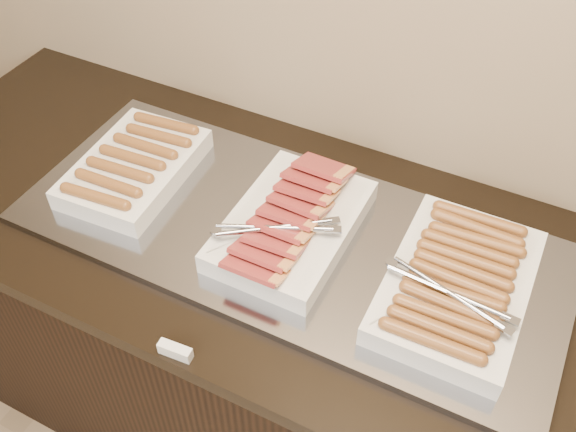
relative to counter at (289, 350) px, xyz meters
The scene contains 6 objects.
counter is the anchor object (origin of this frame).
warming_tray 0.46m from the counter, behind, with size 1.20×0.50×0.02m, color gray.
dish_left 0.64m from the counter, behind, with size 0.25×0.36×0.07m.
dish_center 0.50m from the counter, 37.61° to the right, with size 0.26×0.39×0.09m.
dish_right 0.62m from the counter, ahead, with size 0.28×0.40×0.08m.
label_holder 0.59m from the counter, 99.14° to the right, with size 0.07×0.02×0.03m, color silver.
Camera 1 is at (0.43, 1.28, 1.95)m, focal length 40.00 mm.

